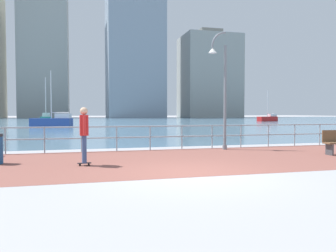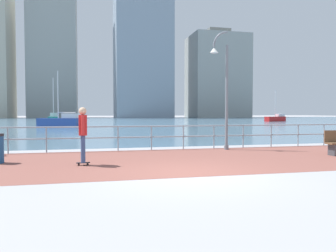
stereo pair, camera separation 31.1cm
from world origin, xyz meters
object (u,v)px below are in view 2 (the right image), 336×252
(lamppost, at_px, (223,84))
(sailboat_blue, at_px, (54,119))
(skateboarder, at_px, (83,131))
(sailboat_white, at_px, (276,118))
(sailboat_yellow, at_px, (60,121))

(lamppost, relative_size, sailboat_blue, 0.78)
(skateboarder, xyz_separation_m, sailboat_white, (31.80, 42.05, -0.52))
(skateboarder, relative_size, sailboat_yellow, 0.28)
(lamppost, relative_size, skateboarder, 2.88)
(sailboat_blue, bearing_deg, sailboat_white, 4.96)
(sailboat_yellow, xyz_separation_m, sailboat_blue, (-1.82, 10.78, 0.03))
(lamppost, height_order, sailboat_yellow, sailboat_yellow)
(sailboat_blue, bearing_deg, lamppost, -73.33)
(lamppost, xyz_separation_m, sailboat_yellow, (-8.92, 25.08, -2.19))
(skateboarder, bearing_deg, sailboat_yellow, 96.59)
(lamppost, bearing_deg, sailboat_blue, 106.67)
(sailboat_yellow, distance_m, sailboat_white, 37.72)
(skateboarder, distance_m, sailboat_blue, 39.19)
(sailboat_blue, bearing_deg, skateboarder, -82.58)
(sailboat_yellow, bearing_deg, sailboat_blue, 99.57)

